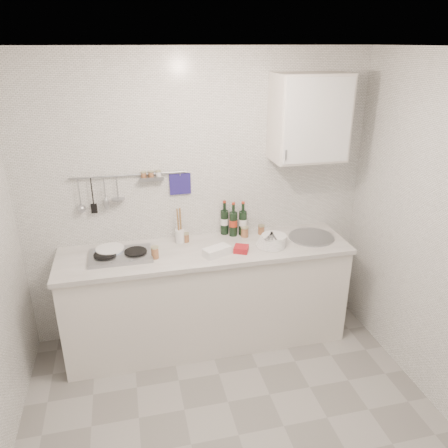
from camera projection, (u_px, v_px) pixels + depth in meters
name	position (u px, v px, depth m)	size (l,w,h in m)	color
floor	(239.00, 435.00, 3.03)	(3.00, 3.00, 0.00)	slate
ceiling	(245.00, 47.00, 2.06)	(3.00, 3.00, 0.00)	silver
back_wall	(199.00, 200.00, 3.80)	(3.00, 0.02, 2.50)	silver
counter	(208.00, 298.00, 3.85)	(2.44, 0.64, 0.96)	silver
wall_rail	(128.00, 186.00, 3.58)	(0.98, 0.09, 0.34)	#93969B
wall_cabinet	(309.00, 118.00, 3.56)	(0.60, 0.38, 0.70)	silver
plate_stack_hob	(109.00, 251.00, 3.55)	(0.26, 0.25, 0.05)	#4C6EAD
plate_stack_sink	(272.00, 241.00, 3.70)	(0.27, 0.25, 0.09)	white
wine_bottles	(234.00, 219.00, 3.87)	(0.23, 0.13, 0.31)	black
butter_dish	(217.00, 251.00, 3.54)	(0.22, 0.11, 0.07)	white
strawberry_punnet	(241.00, 249.00, 3.60)	(0.11, 0.11, 0.05)	red
utensil_crock	(180.00, 234.00, 3.74)	(0.08, 0.08, 0.32)	white
jar_a	(186.00, 237.00, 3.77)	(0.06, 0.06, 0.08)	brown
jar_b	(261.00, 230.00, 3.92)	(0.06, 0.06, 0.09)	brown
jar_c	(245.00, 232.00, 3.87)	(0.07, 0.07, 0.09)	brown
jar_d	(155.00, 252.00, 3.48)	(0.06, 0.06, 0.10)	brown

